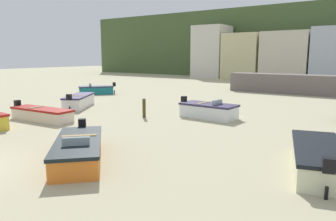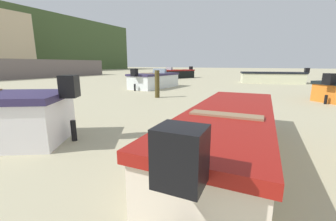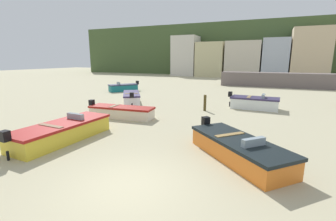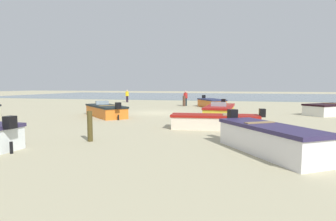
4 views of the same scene
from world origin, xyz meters
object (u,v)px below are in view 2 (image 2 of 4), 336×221
boat_white_1 (154,80)px  mooring_post_near_water (157,84)px  boat_cream_2 (272,77)px  boat_cream_8 (229,130)px  boat_black_6 (175,74)px

boat_white_1 → mooring_post_near_water: (-3.31, -2.24, 0.13)m
boat_white_1 → boat_cream_2: 9.64m
boat_cream_8 → mooring_post_near_water: mooring_post_near_water is taller
mooring_post_near_water → boat_cream_8: bearing=-137.4°
boat_white_1 → boat_black_6: boat_white_1 is taller
boat_cream_8 → boat_black_6: bearing=115.1°
boat_cream_2 → boat_cream_8: 15.23m
boat_cream_8 → boat_white_1: bearing=124.9°
boat_black_6 → mooring_post_near_water: boat_black_6 is taller
boat_black_6 → mooring_post_near_water: (-12.25, -5.34, 0.14)m
boat_cream_2 → mooring_post_near_water: bearing=144.3°
boat_cream_2 → boat_black_6: boat_black_6 is taller
boat_black_6 → boat_white_1: bearing=135.2°
boat_black_6 → boat_cream_8: bearing=145.6°
boat_cream_2 → mooring_post_near_water: mooring_post_near_water is taller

